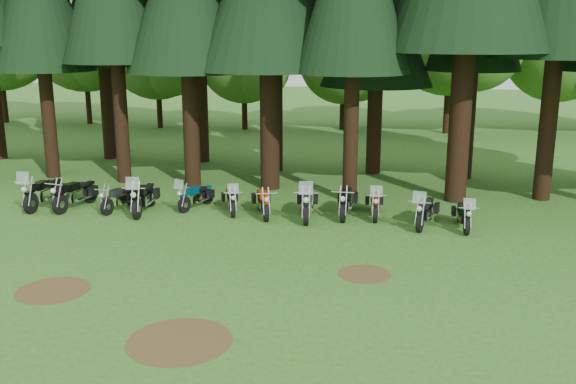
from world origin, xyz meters
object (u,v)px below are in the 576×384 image
object	(u,v)px
motorcycle_9	(375,204)
motorcycle_0	(44,193)
motorcycle_7	(307,203)
motorcycle_11	(463,216)
motorcycle_5	(231,201)
motorcycle_10	(425,212)
motorcycle_4	(196,197)
motorcycle_3	(144,198)
motorcycle_2	(120,199)
motorcycle_6	(263,203)
motorcycle_8	(346,202)
motorcycle_1	(76,195)

from	to	relation	value
motorcycle_9	motorcycle_0	bearing A→B (deg)	179.76
motorcycle_7	motorcycle_11	distance (m)	5.18
motorcycle_5	motorcycle_10	size ratio (longest dim) A/B	0.87
motorcycle_0	motorcycle_4	bearing A→B (deg)	10.24
motorcycle_0	motorcycle_4	xyz separation A→B (m)	(5.48, 0.86, -0.10)
motorcycle_3	motorcycle_2	bearing A→B (deg)	165.37
motorcycle_9	motorcycle_11	bearing A→B (deg)	-22.04
motorcycle_4	motorcycle_6	distance (m)	2.62
motorcycle_0	motorcycle_11	world-z (taller)	motorcycle_0
motorcycle_7	motorcycle_10	bearing A→B (deg)	-9.73
motorcycle_11	motorcycle_0	bearing A→B (deg)	175.99
motorcycle_7	motorcycle_3	bearing A→B (deg)	176.64
motorcycle_9	motorcycle_8	bearing A→B (deg)	179.58
motorcycle_0	motorcycle_3	xyz separation A→B (m)	(3.84, -0.02, -0.01)
motorcycle_0	motorcycle_3	distance (m)	3.84
motorcycle_0	motorcycle_7	size ratio (longest dim) A/B	1.00
motorcycle_3	motorcycle_8	size ratio (longest dim) A/B	1.07
motorcycle_4	motorcycle_8	distance (m)	5.42
motorcycle_5	motorcycle_8	world-z (taller)	motorcycle_5
motorcycle_6	motorcycle_9	xyz separation A→B (m)	(3.83, 0.54, -0.00)
motorcycle_3	motorcycle_11	distance (m)	10.94
motorcycle_9	motorcycle_1	bearing A→B (deg)	179.74
motorcycle_7	motorcycle_10	world-z (taller)	motorcycle_7
motorcycle_6	motorcycle_2	bearing A→B (deg)	163.33
motorcycle_11	motorcycle_4	bearing A→B (deg)	170.76
motorcycle_2	motorcycle_5	distance (m)	4.01
motorcycle_10	motorcycle_0	bearing A→B (deg)	-166.61
motorcycle_0	motorcycle_1	world-z (taller)	motorcycle_0
motorcycle_4	motorcycle_7	xyz separation A→B (m)	(4.13, -0.53, 0.10)
motorcycle_0	motorcycle_10	bearing A→B (deg)	1.86
motorcycle_10	motorcycle_9	bearing A→B (deg)	167.40
motorcycle_6	motorcycle_11	world-z (taller)	motorcycle_11
motorcycle_6	motorcycle_10	bearing A→B (deg)	-22.45
motorcycle_7	motorcycle_9	world-z (taller)	motorcycle_7
motorcycle_0	motorcycle_9	bearing A→B (deg)	5.78
motorcycle_2	motorcycle_10	size ratio (longest dim) A/B	0.87
motorcycle_3	motorcycle_10	distance (m)	9.73
motorcycle_7	motorcycle_11	world-z (taller)	motorcycle_7
motorcycle_3	motorcycle_7	xyz separation A→B (m)	(5.77, 0.35, 0.01)
motorcycle_0	motorcycle_10	world-z (taller)	motorcycle_0
motorcycle_2	motorcycle_9	distance (m)	9.04
motorcycle_3	motorcycle_7	size ratio (longest dim) A/B	0.99
motorcycle_5	motorcycle_6	distance (m)	1.21
motorcycle_0	motorcycle_2	distance (m)	2.88
motorcycle_4	motorcycle_10	distance (m)	8.12
motorcycle_0	motorcycle_10	xyz separation A→B (m)	(13.57, 0.13, -0.05)
motorcycle_4	motorcycle_8	world-z (taller)	motorcycle_4
motorcycle_0	motorcycle_6	xyz separation A→B (m)	(8.06, 0.39, -0.08)
motorcycle_6	motorcycle_9	world-z (taller)	motorcycle_9
motorcycle_1	motorcycle_2	xyz separation A→B (m)	(1.69, 0.02, -0.08)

